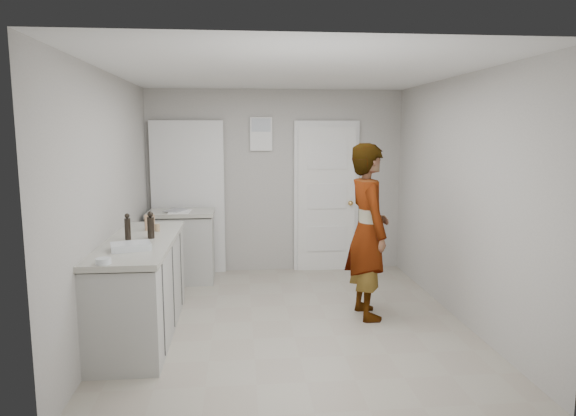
{
  "coord_description": "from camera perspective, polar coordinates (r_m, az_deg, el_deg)",
  "views": [
    {
      "loc": [
        -0.49,
        -5.05,
        1.93
      ],
      "look_at": [
        0.02,
        0.4,
        1.12
      ],
      "focal_mm": 32.0,
      "sensor_mm": 36.0,
      "label": 1
    }
  ],
  "objects": [
    {
      "name": "oil_cruet_b",
      "position": [
        5.04,
        -17.4,
        -2.04
      ],
      "size": [
        0.06,
        0.06,
        0.25
      ],
      "color": "black",
      "rests_on": "main_counter"
    },
    {
      "name": "ground",
      "position": [
        5.43,
        0.21,
        -12.37
      ],
      "size": [
        4.0,
        4.0,
        0.0
      ],
      "primitive_type": "plane",
      "color": "#A09686",
      "rests_on": "ground"
    },
    {
      "name": "egg_bowl",
      "position": [
        4.2,
        -19.83,
        -5.57
      ],
      "size": [
        0.12,
        0.12,
        0.05
      ],
      "color": "silver",
      "rests_on": "main_counter"
    },
    {
      "name": "baking_dish",
      "position": [
        4.63,
        -17.08,
        -4.12
      ],
      "size": [
        0.38,
        0.32,
        0.06
      ],
      "rotation": [
        0.0,
        0.0,
        0.29
      ],
      "color": "silver",
      "rests_on": "main_counter"
    },
    {
      "name": "side_counter",
      "position": [
        6.81,
        -11.65,
        -4.45
      ],
      "size": [
        0.84,
        0.61,
        0.93
      ],
      "color": "#B3B4AF",
      "rests_on": "ground"
    },
    {
      "name": "cake_mix_box",
      "position": [
        5.47,
        -15.11,
        -1.56
      ],
      "size": [
        0.11,
        0.07,
        0.16
      ],
      "primitive_type": "cube",
      "rotation": [
        0.0,
        0.0,
        0.32
      ],
      "color": "#896244",
      "rests_on": "main_counter"
    },
    {
      "name": "papers",
      "position": [
        6.63,
        -11.91,
        -0.39
      ],
      "size": [
        0.27,
        0.34,
        0.01
      ],
      "primitive_type": "cube",
      "rotation": [
        0.0,
        0.0,
        -0.05
      ],
      "color": "white",
      "rests_on": "side_counter"
    },
    {
      "name": "oil_cruet_a",
      "position": [
        5.04,
        -15.01,
        -1.89
      ],
      "size": [
        0.07,
        0.07,
        0.26
      ],
      "color": "black",
      "rests_on": "main_counter"
    },
    {
      "name": "person",
      "position": [
        5.38,
        8.87,
        -2.57
      ],
      "size": [
        0.5,
        0.7,
        1.82
      ],
      "primitive_type": "imported",
      "rotation": [
        0.0,
        0.0,
        1.67
      ],
      "color": "silver",
      "rests_on": "ground"
    },
    {
      "name": "room_shell",
      "position": [
        7.06,
        -2.74,
        1.1
      ],
      "size": [
        4.0,
        4.0,
        4.0
      ],
      "color": "#A29F99",
      "rests_on": "ground"
    },
    {
      "name": "spice_jar",
      "position": [
        5.39,
        -14.31,
        -2.13
      ],
      "size": [
        0.05,
        0.05,
        0.08
      ],
      "primitive_type": "cylinder",
      "color": "tan",
      "rests_on": "main_counter"
    },
    {
      "name": "main_counter",
      "position": [
        5.16,
        -15.99,
        -8.79
      ],
      "size": [
        0.64,
        1.96,
        0.93
      ],
      "color": "#B3B4AF",
      "rests_on": "ground"
    }
  ]
}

